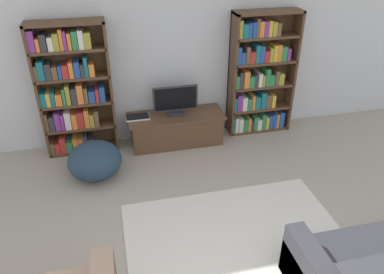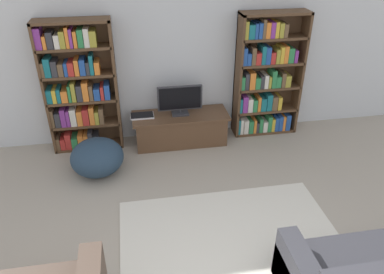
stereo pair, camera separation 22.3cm
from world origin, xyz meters
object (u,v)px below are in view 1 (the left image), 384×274
at_px(tv_stand, 176,129).
at_px(beanbag_ottoman, 95,160).
at_px(bookshelf_left, 72,91).
at_px(bookshelf_right, 259,77).
at_px(laptop, 138,117).
at_px(television, 175,100).

distance_m(tv_stand, beanbag_ottoman, 1.32).
height_order(bookshelf_left, beanbag_ottoman, bookshelf_left).
xyz_separation_m(bookshelf_right, laptop, (-1.84, -0.10, -0.41)).
xyz_separation_m(bookshelf_left, laptop, (0.83, -0.10, -0.45)).
bearing_deg(laptop, bookshelf_left, 173.00).
relative_size(television, laptop, 1.91).
bearing_deg(bookshelf_right, tv_stand, -174.02).
relative_size(bookshelf_right, beanbag_ottoman, 2.69).
height_order(bookshelf_left, tv_stand, bookshelf_left).
bearing_deg(television, bookshelf_left, 174.73).
xyz_separation_m(bookshelf_left, bookshelf_right, (2.68, -0.00, -0.04)).
height_order(tv_stand, laptop, laptop).
distance_m(bookshelf_left, beanbag_ottoman, 1.02).
bearing_deg(bookshelf_left, bookshelf_right, -0.02).
xyz_separation_m(tv_stand, television, (0.00, 0.01, 0.46)).
bearing_deg(beanbag_ottoman, television, 27.00).
distance_m(bookshelf_right, beanbag_ottoman, 2.66).
distance_m(television, laptop, 0.59).
distance_m(laptop, beanbag_ottoman, 0.92).
relative_size(television, beanbag_ottoman, 0.94).
bearing_deg(beanbag_ottoman, laptop, 44.79).
relative_size(laptop, beanbag_ottoman, 0.49).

